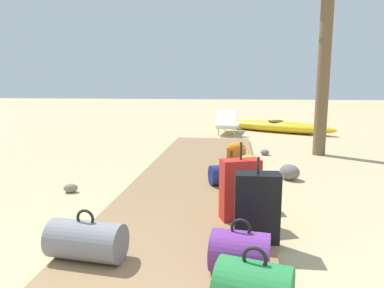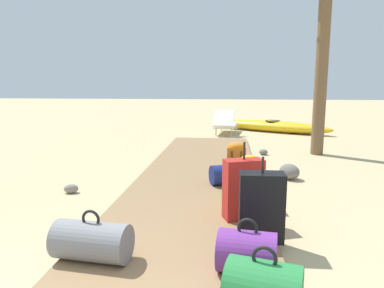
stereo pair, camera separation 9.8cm
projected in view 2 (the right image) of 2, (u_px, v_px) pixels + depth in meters
ground_plane at (193, 198)px, 4.98m from camera, size 60.00×60.00×0.00m
boardwalk at (198, 180)px, 5.79m from camera, size 1.94×8.34×0.08m
suitcase_red at (243, 189)px, 3.98m from camera, size 0.47×0.34×0.87m
duffel_bag_grey at (92, 241)px, 3.06m from camera, size 0.68×0.41×0.45m
backpack_orange at (236, 158)px, 5.83m from camera, size 0.30×0.24×0.55m
duffel_bag_navy at (233, 174)px, 5.37m from camera, size 0.72×0.51×0.41m
duffel_bag_purple at (247, 252)px, 2.85m from camera, size 0.50×0.41×0.46m
backpack_yellow at (250, 177)px, 4.54m from camera, size 0.32×0.24×0.61m
suitcase_black at (261, 207)px, 3.42m from camera, size 0.43×0.24×0.82m
lounge_chair at (226, 124)px, 11.15m from camera, size 0.79×1.61×0.78m
kayak at (273, 126)px, 11.67m from camera, size 3.69×2.42×0.37m
rock_right_mid at (263, 152)px, 7.97m from camera, size 0.26×0.26×0.12m
rock_right_far at (289, 172)px, 5.94m from camera, size 0.45×0.46×0.26m
rock_left_mid at (71, 189)px, 5.21m from camera, size 0.23×0.18×0.13m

